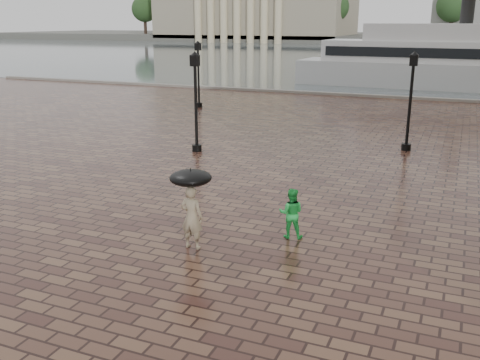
{
  "coord_description": "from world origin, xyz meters",
  "views": [
    {
      "loc": [
        5.3,
        -11.66,
        5.83
      ],
      "look_at": [
        -0.47,
        2.06,
        1.4
      ],
      "focal_mm": 40.0,
      "sensor_mm": 36.0,
      "label": 1
    }
  ],
  "objects_px": {
    "adult_pedestrian": "(192,217)",
    "child_pedestrian": "(291,213)",
    "street_lamps": "(332,88)",
    "ferry_near": "(428,62)"
  },
  "relations": [
    {
      "from": "street_lamps",
      "to": "child_pedestrian",
      "type": "distance_m",
      "value": 16.06
    },
    {
      "from": "street_lamps",
      "to": "ferry_near",
      "type": "relative_size",
      "value": 0.9
    },
    {
      "from": "adult_pedestrian",
      "to": "child_pedestrian",
      "type": "bearing_deg",
      "value": -142.47
    },
    {
      "from": "adult_pedestrian",
      "to": "ferry_near",
      "type": "distance_m",
      "value": 40.71
    },
    {
      "from": "adult_pedestrian",
      "to": "ferry_near",
      "type": "bearing_deg",
      "value": -94.48
    },
    {
      "from": "ferry_near",
      "to": "street_lamps",
      "type": "bearing_deg",
      "value": -95.57
    },
    {
      "from": "adult_pedestrian",
      "to": "street_lamps",
      "type": "bearing_deg",
      "value": -88.78
    },
    {
      "from": "street_lamps",
      "to": "ferry_near",
      "type": "height_order",
      "value": "ferry_near"
    },
    {
      "from": "street_lamps",
      "to": "adult_pedestrian",
      "type": "xyz_separation_m",
      "value": [
        0.5,
        -17.47,
        -1.46
      ]
    },
    {
      "from": "ferry_near",
      "to": "adult_pedestrian",
      "type": "bearing_deg",
      "value": -91.32
    }
  ]
}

